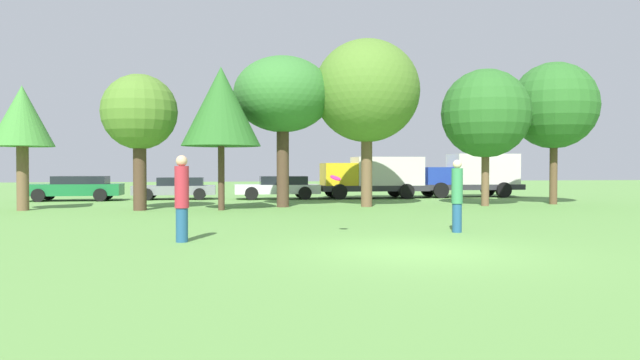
# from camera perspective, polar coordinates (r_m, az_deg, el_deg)

# --- Properties ---
(ground_plane) EXTENTS (120.00, 120.00, 0.00)m
(ground_plane) POSITION_cam_1_polar(r_m,az_deg,el_deg) (11.61, 9.40, -6.90)
(ground_plane) COLOR #5B8E42
(person_thrower) EXTENTS (0.31, 0.31, 1.91)m
(person_thrower) POSITION_cam_1_polar(r_m,az_deg,el_deg) (13.14, -13.37, -1.64)
(person_thrower) COLOR navy
(person_thrower) RESTS_ON ground
(person_catcher) EXTENTS (0.28, 0.28, 1.84)m
(person_catcher) POSITION_cam_1_polar(r_m,az_deg,el_deg) (15.11, 13.27, -1.42)
(person_catcher) COLOR navy
(person_catcher) RESTS_ON ground
(frisbee) EXTENTS (0.29, 0.26, 0.18)m
(frisbee) POSITION_cam_1_polar(r_m,az_deg,el_deg) (14.22, 1.53, 0.20)
(frisbee) COLOR #F21E72
(tree_0) EXTENTS (2.34, 2.34, 4.80)m
(tree_0) POSITION_cam_1_polar(r_m,az_deg,el_deg) (25.13, -27.12, 5.41)
(tree_0) COLOR brown
(tree_0) RESTS_ON ground
(tree_1) EXTENTS (2.89, 2.89, 5.23)m
(tree_1) POSITION_cam_1_polar(r_m,az_deg,el_deg) (23.50, -17.25, 6.22)
(tree_1) COLOR #473323
(tree_1) RESTS_ON ground
(tree_2) EXTENTS (3.05, 3.05, 5.53)m
(tree_2) POSITION_cam_1_polar(r_m,az_deg,el_deg) (22.88, -9.66, 7.08)
(tree_2) COLOR #473323
(tree_2) RESTS_ON ground
(tree_3) EXTENTS (4.10, 4.10, 6.28)m
(tree_3) POSITION_cam_1_polar(r_m,az_deg,el_deg) (24.56, -3.67, 8.25)
(tree_3) COLOR #473323
(tree_3) RESTS_ON ground
(tree_4) EXTENTS (4.45, 4.45, 7.04)m
(tree_4) POSITION_cam_1_polar(r_m,az_deg,el_deg) (24.84, 4.60, 8.63)
(tree_4) COLOR brown
(tree_4) RESTS_ON ground
(tree_5) EXTENTS (3.80, 3.80, 5.88)m
(tree_5) POSITION_cam_1_polar(r_m,az_deg,el_deg) (26.13, 15.90, 6.25)
(tree_5) COLOR brown
(tree_5) RESTS_ON ground
(tree_6) EXTENTS (3.87, 3.87, 6.38)m
(tree_6) POSITION_cam_1_polar(r_m,az_deg,el_deg) (28.37, 21.92, 6.74)
(tree_6) COLOR brown
(tree_6) RESTS_ON ground
(parked_car_green) EXTENTS (4.60, 1.88, 1.23)m
(parked_car_green) POSITION_cam_1_polar(r_m,az_deg,el_deg) (31.43, -22.80, -0.69)
(parked_car_green) COLOR #196633
(parked_car_green) RESTS_ON ground
(parked_car_grey) EXTENTS (4.21, 1.95, 1.14)m
(parked_car_grey) POSITION_cam_1_polar(r_m,az_deg,el_deg) (31.20, -13.86, -0.74)
(parked_car_grey) COLOR slate
(parked_car_grey) RESTS_ON ground
(parked_car_white) EXTENTS (4.43, 1.90, 1.20)m
(parked_car_white) POSITION_cam_1_polar(r_m,az_deg,el_deg) (30.66, -4.05, -0.66)
(parked_car_white) COLOR silver
(parked_car_white) RESTS_ON ground
(delivery_truck_yellow) EXTENTS (5.82, 2.54, 2.23)m
(delivery_truck_yellow) POSITION_cam_1_polar(r_m,az_deg,el_deg) (31.71, 5.24, 0.44)
(delivery_truck_yellow) COLOR #2D2D33
(delivery_truck_yellow) RESTS_ON ground
(delivery_truck_blue) EXTENTS (5.83, 2.29, 2.42)m
(delivery_truck_blue) POSITION_cam_1_polar(r_m,az_deg,el_deg) (33.88, 14.65, 0.56)
(delivery_truck_blue) COLOR #2D2D33
(delivery_truck_blue) RESTS_ON ground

